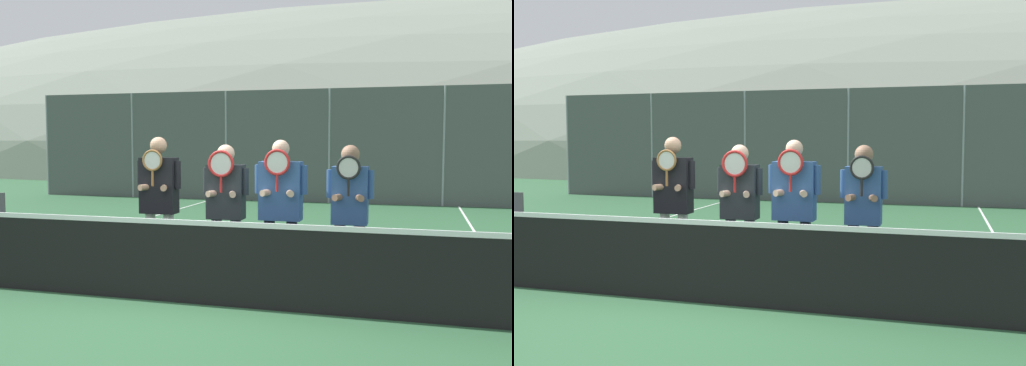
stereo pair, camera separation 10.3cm
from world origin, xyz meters
TOP-DOWN VIEW (x-y plane):
  - ground_plane at (0.00, 0.00)m, footprint 120.00×120.00m
  - hill_distant at (0.00, 52.41)m, footprint 132.78×73.77m
  - clubhouse_building at (0.08, 18.21)m, footprint 20.58×5.50m
  - fence_back at (0.00, 10.68)m, footprint 19.00×0.06m
  - tennis_net at (0.00, 0.00)m, footprint 9.66×0.09m
  - court_line_left_sideline at (-3.59, 3.00)m, footprint 0.05×16.00m
  - court_line_right_sideline at (3.59, 3.00)m, footprint 0.05×16.00m
  - player_leftmost at (-0.68, 0.78)m, footprint 0.59×0.34m
  - player_center_left at (0.20, 0.83)m, footprint 0.59×0.34m
  - player_center_right at (0.92, 0.72)m, footprint 0.63×0.34m
  - player_rightmost at (1.72, 0.80)m, footprint 0.55×0.34m
  - car_far_left at (-6.26, 13.27)m, footprint 4.36×1.93m
  - car_left_of_center at (-1.59, 13.15)m, footprint 4.16×2.07m
  - car_center at (3.08, 13.31)m, footprint 4.35×2.02m

SIDE VIEW (x-z plane):
  - ground_plane at x=0.00m, z-range 0.00..0.00m
  - hill_distant at x=0.00m, z-range -12.91..12.91m
  - court_line_left_sideline at x=-3.59m, z-range 0.00..0.01m
  - court_line_right_sideline at x=3.59m, z-range 0.00..0.01m
  - tennis_net at x=0.00m, z-range -0.03..1.00m
  - car_center at x=3.08m, z-range 0.03..1.69m
  - car_far_left at x=-6.26m, z-range 0.02..1.71m
  - car_left_of_center at x=-1.59m, z-range 0.02..1.82m
  - player_rightmost at x=1.72m, z-range 0.16..1.92m
  - player_center_left at x=0.20m, z-range 0.18..1.94m
  - player_center_right at x=0.92m, z-range 0.17..2.00m
  - player_leftmost at x=-0.68m, z-range 0.17..2.03m
  - fence_back at x=0.00m, z-range 0.00..3.31m
  - clubhouse_building at x=0.08m, z-range 0.02..3.30m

